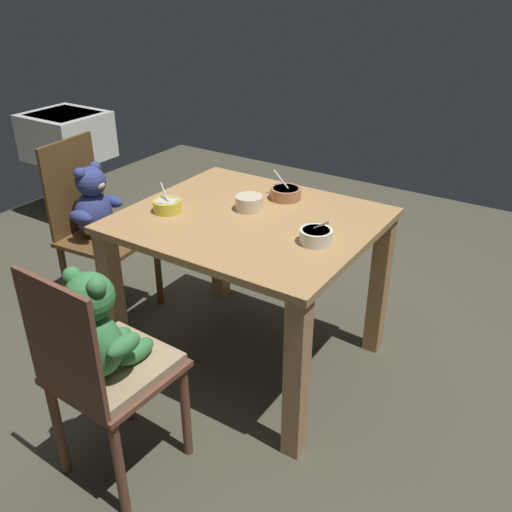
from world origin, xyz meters
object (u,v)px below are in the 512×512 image
object	(u,v)px
dining_table	(250,248)
sink_basin	(69,151)
porridge_bowl_white_near_right	(316,236)
porridge_bowl_terracotta_far_center	(286,193)
porridge_bowl_cream_center	(249,203)
teddy_chair_near_front	(101,349)
teddy_chair_near_left	(96,215)
porridge_bowl_yellow_near_left	(167,206)

from	to	relation	value
dining_table	sink_basin	world-z (taller)	sink_basin
dining_table	porridge_bowl_white_near_right	world-z (taller)	porridge_bowl_white_near_right
porridge_bowl_terracotta_far_center	porridge_bowl_white_near_right	bearing A→B (deg)	-45.16
porridge_bowl_cream_center	sink_basin	xyz separation A→B (m)	(-2.00, 0.66, -0.27)
teddy_chair_near_front	teddy_chair_near_left	xyz separation A→B (m)	(-0.87, 0.79, -0.01)
porridge_bowl_terracotta_far_center	porridge_bowl_yellow_near_left	bearing A→B (deg)	-131.32
dining_table	porridge_bowl_yellow_near_left	distance (m)	0.41
dining_table	teddy_chair_near_left	size ratio (longest dim) A/B	1.11
teddy_chair_near_left	porridge_bowl_yellow_near_left	xyz separation A→B (m)	(0.58, -0.09, 0.22)
teddy_chair_near_front	porridge_bowl_terracotta_far_center	world-z (taller)	teddy_chair_near_front
sink_basin	teddy_chair_near_front	bearing A→B (deg)	-38.01
porridge_bowl_terracotta_far_center	porridge_bowl_yellow_near_left	distance (m)	0.55
teddy_chair_near_left	porridge_bowl_cream_center	bearing A→B (deg)	2.45
dining_table	teddy_chair_near_front	size ratio (longest dim) A/B	1.16
teddy_chair_near_front	porridge_bowl_terracotta_far_center	bearing A→B (deg)	-1.28
porridge_bowl_terracotta_far_center	porridge_bowl_white_near_right	xyz separation A→B (m)	(0.33, -0.33, 0.00)
porridge_bowl_white_near_right	sink_basin	bearing A→B (deg)	161.81
sink_basin	porridge_bowl_cream_center	bearing A→B (deg)	-18.19
teddy_chair_near_front	porridge_bowl_terracotta_far_center	xyz separation A→B (m)	(0.07, 1.11, 0.21)
dining_table	porridge_bowl_cream_center	world-z (taller)	porridge_bowl_cream_center
porridge_bowl_white_near_right	teddy_chair_near_front	bearing A→B (deg)	-117.00
dining_table	teddy_chair_near_left	bearing A→B (deg)	-176.71
porridge_bowl_cream_center	sink_basin	size ratio (longest dim) A/B	0.15
teddy_chair_near_left	porridge_bowl_white_near_right	size ratio (longest dim) A/B	6.94
teddy_chair_near_front	porridge_bowl_white_near_right	distance (m)	0.90
teddy_chair_near_front	porridge_bowl_cream_center	xyz separation A→B (m)	(-0.00, 0.91, 0.21)
teddy_chair_near_front	porridge_bowl_white_near_right	size ratio (longest dim) A/B	6.63
teddy_chair_near_front	teddy_chair_near_left	world-z (taller)	teddy_chair_near_left
teddy_chair_near_front	teddy_chair_near_left	bearing A→B (deg)	50.28
porridge_bowl_cream_center	porridge_bowl_terracotta_far_center	bearing A→B (deg)	70.43
teddy_chair_near_front	porridge_bowl_cream_center	world-z (taller)	teddy_chair_near_front
dining_table	porridge_bowl_white_near_right	xyz separation A→B (m)	(0.35, -0.06, 0.18)
dining_table	porridge_bowl_yellow_near_left	bearing A→B (deg)	-157.17
porridge_bowl_terracotta_far_center	porridge_bowl_white_near_right	world-z (taller)	porridge_bowl_terracotta_far_center
porridge_bowl_cream_center	porridge_bowl_white_near_right	bearing A→B (deg)	-18.19
porridge_bowl_yellow_near_left	porridge_bowl_cream_center	bearing A→B (deg)	36.10
teddy_chair_near_left	porridge_bowl_white_near_right	world-z (taller)	teddy_chair_near_left
dining_table	sink_basin	distance (m)	2.18
porridge_bowl_cream_center	teddy_chair_near_front	bearing A→B (deg)	-89.85
porridge_bowl_cream_center	porridge_bowl_yellow_near_left	world-z (taller)	porridge_bowl_yellow_near_left
teddy_chair_near_left	sink_basin	xyz separation A→B (m)	(-1.13, 0.78, -0.05)
teddy_chair_near_left	porridge_bowl_cream_center	size ratio (longest dim) A/B	7.76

